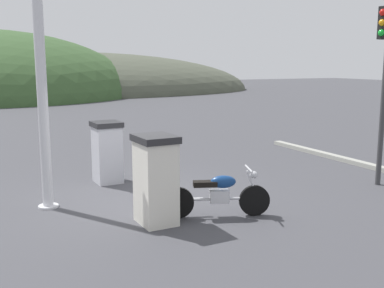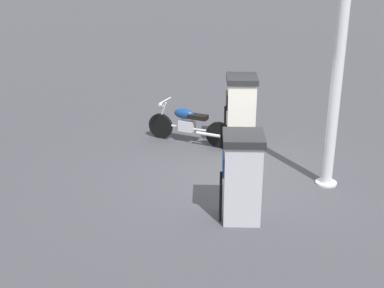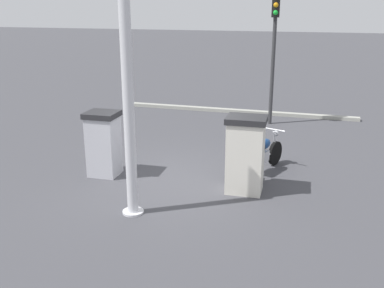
{
  "view_description": "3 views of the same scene",
  "coord_description": "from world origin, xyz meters",
  "px_view_note": "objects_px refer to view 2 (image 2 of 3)",
  "views": [
    {
      "loc": [
        -3.07,
        -9.15,
        2.86
      ],
      "look_at": [
        1.16,
        -0.28,
        1.14
      ],
      "focal_mm": 43.42,
      "sensor_mm": 36.0,
      "label": 1
    },
    {
      "loc": [
        0.01,
        9.31,
        4.3
      ],
      "look_at": [
        0.73,
        0.24,
        0.75
      ],
      "focal_mm": 48.95,
      "sensor_mm": 36.0,
      "label": 2
    },
    {
      "loc": [
        -8.67,
        -3.11,
        3.73
      ],
      "look_at": [
        0.65,
        -0.21,
        0.65
      ],
      "focal_mm": 41.22,
      "sensor_mm": 36.0,
      "label": 3
    }
  ],
  "objects_px": {
    "fuel_pump_near": "(241,112)",
    "motorcycle_near_pump": "(188,124)",
    "fuel_pump_far": "(242,177)",
    "canopy_support_pole": "(336,85)"
  },
  "relations": [
    {
      "from": "fuel_pump_far",
      "to": "motorcycle_near_pump",
      "type": "distance_m",
      "value": 3.62
    },
    {
      "from": "motorcycle_near_pump",
      "to": "canopy_support_pole",
      "type": "distance_m",
      "value": 3.74
    },
    {
      "from": "fuel_pump_far",
      "to": "canopy_support_pole",
      "type": "bearing_deg",
      "value": -138.51
    },
    {
      "from": "fuel_pump_near",
      "to": "motorcycle_near_pump",
      "type": "height_order",
      "value": "fuel_pump_near"
    },
    {
      "from": "fuel_pump_near",
      "to": "canopy_support_pole",
      "type": "distance_m",
      "value": 2.67
    },
    {
      "from": "motorcycle_near_pump",
      "to": "canopy_support_pole",
      "type": "relative_size",
      "value": 0.48
    },
    {
      "from": "canopy_support_pole",
      "to": "fuel_pump_far",
      "type": "bearing_deg",
      "value": 41.49
    },
    {
      "from": "fuel_pump_far",
      "to": "motorcycle_near_pump",
      "type": "bearing_deg",
      "value": -70.93
    },
    {
      "from": "fuel_pump_near",
      "to": "fuel_pump_far",
      "type": "xyz_separation_m",
      "value": [
        0.0,
        3.24,
        -0.07
      ]
    },
    {
      "from": "motorcycle_near_pump",
      "to": "canopy_support_pole",
      "type": "height_order",
      "value": "canopy_support_pole"
    }
  ]
}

